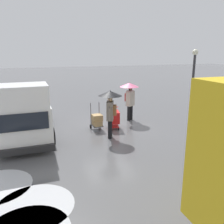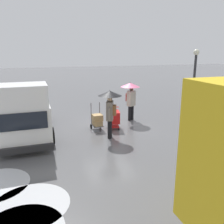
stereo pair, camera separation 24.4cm
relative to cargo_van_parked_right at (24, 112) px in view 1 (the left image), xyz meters
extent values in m
plane|color=#5B5B5E|center=(-4.00, -0.23, -1.18)|extent=(90.00, 90.00, 0.00)
cylinder|color=#ADAFB5|center=(-0.24, 5.34, -1.18)|extent=(2.00, 2.00, 0.01)
cube|color=white|center=(0.01, -0.26, -0.12)|extent=(2.09, 5.25, 1.40)
cube|color=white|center=(-0.04, 1.64, 1.00)|extent=(1.87, 1.45, 0.84)
cube|color=black|center=(-0.06, 2.36, 0.20)|extent=(1.66, 0.10, 0.63)
cube|color=#232326|center=(-0.06, 2.40, -0.86)|extent=(1.96, 0.21, 0.24)
cylinder|color=black|center=(-1.01, 1.32, -0.82)|extent=(0.26, 0.73, 0.72)
cylinder|color=black|center=(0.95, 1.37, -0.82)|extent=(0.26, 0.73, 0.72)
cylinder|color=black|center=(-0.93, -1.90, -0.82)|extent=(0.26, 0.73, 0.72)
cylinder|color=black|center=(1.03, -1.85, -0.82)|extent=(0.26, 0.73, 0.72)
cube|color=red|center=(-4.15, 0.13, -0.58)|extent=(0.67, 0.85, 0.56)
cube|color=red|center=(-4.15, 0.13, -1.04)|extent=(0.60, 0.77, 0.04)
cylinder|color=red|center=(-4.24, -0.28, -0.18)|extent=(0.57, 0.16, 0.04)
sphere|color=black|center=(-4.29, 0.47, -1.13)|extent=(0.10, 0.10, 0.10)
sphere|color=black|center=(-3.88, 0.38, -1.13)|extent=(0.10, 0.10, 0.10)
sphere|color=black|center=(-4.41, -0.13, -1.13)|extent=(0.10, 0.10, 0.10)
sphere|color=black|center=(-4.01, -0.21, -1.13)|extent=(0.10, 0.10, 0.10)
cylinder|color=yellow|center=(-4.05, 0.21, -0.48)|extent=(0.13, 0.29, 0.69)
cube|color=#515156|center=(-3.30, 0.07, -0.96)|extent=(0.52, 0.63, 0.03)
cylinder|color=#515156|center=(-3.50, -0.25, -0.41)|extent=(0.04, 0.04, 1.10)
cylinder|color=#515156|center=(-3.06, -0.22, -0.41)|extent=(0.04, 0.04, 1.10)
cylinder|color=black|center=(-3.52, -0.25, -1.08)|extent=(0.06, 0.20, 0.20)
cylinder|color=black|center=(-3.04, -0.22, -1.08)|extent=(0.06, 0.20, 0.20)
cube|color=tan|center=(-3.30, 0.07, -0.82)|extent=(0.43, 0.61, 0.25)
cube|color=tan|center=(-3.30, 0.07, -0.56)|extent=(0.50, 0.49, 0.28)
cylinder|color=black|center=(-3.53, 1.40, -0.77)|extent=(0.18, 0.18, 0.82)
cylinder|color=black|center=(-3.61, 1.21, -0.77)|extent=(0.18, 0.18, 0.82)
cube|color=slate|center=(-3.57, 1.31, 0.06)|extent=(0.43, 0.51, 0.84)
sphere|color=beige|center=(-3.57, 1.31, 0.60)|extent=(0.22, 0.22, 0.22)
cylinder|color=slate|center=(-3.47, 1.55, 0.01)|extent=(0.10, 0.10, 0.55)
cylinder|color=slate|center=(-3.62, 1.13, 0.28)|extent=(0.32, 0.21, 0.50)
cylinder|color=#333338|center=(-3.61, 1.21, 0.44)|extent=(0.02, 0.02, 0.86)
cone|color=black|center=(-3.61, 1.21, 0.82)|extent=(1.04, 1.04, 0.22)
sphere|color=#333338|center=(-3.61, 1.21, 0.95)|extent=(0.04, 0.04, 0.04)
cube|color=brown|center=(-3.76, 1.38, 0.10)|extent=(0.26, 0.34, 0.44)
cylinder|color=black|center=(-5.58, -1.03, -0.77)|extent=(0.18, 0.18, 0.82)
cylinder|color=black|center=(-5.40, -0.93, -0.77)|extent=(0.18, 0.18, 0.82)
cube|color=#B2A899|center=(-5.49, -0.98, 0.06)|extent=(0.52, 0.45, 0.84)
sphere|color=brown|center=(-5.49, -0.98, 0.60)|extent=(0.22, 0.22, 0.22)
cylinder|color=#B2A899|center=(-5.72, -1.10, 0.01)|extent=(0.10, 0.10, 0.55)
cylinder|color=#B2A899|center=(-5.34, -0.88, 0.28)|extent=(0.23, 0.31, 0.50)
cylinder|color=#333338|center=(-5.40, -0.93, 0.44)|extent=(0.02, 0.02, 0.86)
cone|color=#E0668E|center=(-5.40, -0.93, 0.82)|extent=(1.04, 1.04, 0.22)
sphere|color=#333338|center=(-5.40, -0.93, 0.95)|extent=(0.04, 0.04, 0.04)
cube|color=maroon|center=(-5.40, -1.16, 0.10)|extent=(0.34, 0.28, 0.44)
cylinder|color=#2D2D33|center=(-7.94, 1.07, 0.62)|extent=(0.12, 0.12, 3.60)
sphere|color=#EAEACC|center=(-7.94, 1.07, 2.54)|extent=(0.28, 0.28, 0.28)
camera|label=1|loc=(-0.42, 10.96, 2.66)|focal=38.37mm
camera|label=2|loc=(-0.65, 11.04, 2.66)|focal=38.37mm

